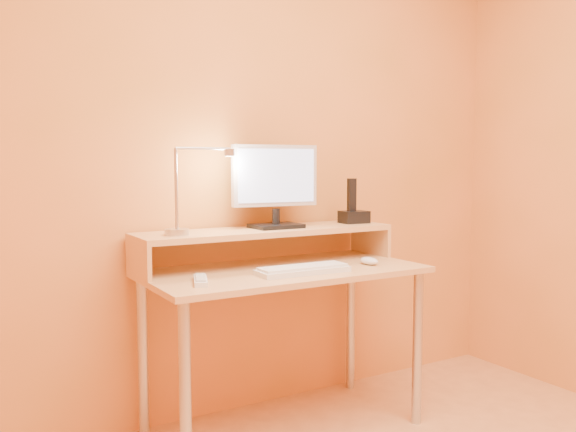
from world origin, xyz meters
TOP-DOWN VIEW (x-y plane):
  - wall_back at (0.00, 1.50)m, footprint 3.00×0.04m
  - desk_leg_fl at (-0.55, 0.93)m, footprint 0.04×0.04m
  - desk_leg_fr at (0.55, 0.93)m, footprint 0.04×0.04m
  - desk_leg_bl at (-0.55, 1.43)m, footprint 0.04×0.04m
  - desk_leg_br at (0.55, 1.43)m, footprint 0.04×0.04m
  - desk_lower at (0.00, 1.18)m, footprint 1.20×0.60m
  - shelf_riser_left at (-0.59, 1.33)m, footprint 0.02×0.30m
  - shelf_riser_right at (0.59, 1.33)m, footprint 0.02×0.30m
  - desk_shelf at (0.00, 1.33)m, footprint 1.20×0.30m
  - monitor_foot at (0.05, 1.33)m, footprint 0.22×0.16m
  - monitor_neck at (0.05, 1.33)m, footprint 0.04×0.04m
  - monitor_panel at (0.05, 1.34)m, footprint 0.41×0.08m
  - monitor_back at (0.05, 1.36)m, footprint 0.37×0.05m
  - monitor_screen at (0.05, 1.32)m, footprint 0.37×0.04m
  - lamp_base at (-0.44, 1.30)m, footprint 0.10×0.10m
  - lamp_post at (-0.44, 1.30)m, footprint 0.01×0.01m
  - lamp_arm at (-0.32, 1.30)m, footprint 0.24×0.01m
  - lamp_head at (-0.20, 1.30)m, footprint 0.04×0.04m
  - lamp_bulb at (-0.20, 1.30)m, footprint 0.03×0.03m
  - phone_dock at (0.49, 1.33)m, footprint 0.14×0.11m
  - phone_handset at (0.47, 1.33)m, footprint 0.04×0.03m
  - phone_led at (0.53, 1.28)m, footprint 0.01×0.00m
  - keyboard at (0.01, 1.04)m, footprint 0.40×0.14m
  - mouse at (0.38, 1.07)m, footprint 0.06×0.11m
  - remote_control at (-0.43, 1.07)m, footprint 0.11×0.19m

SIDE VIEW (x-z plane):
  - desk_leg_fl at x=-0.55m, z-range 0.00..0.69m
  - desk_leg_fr at x=0.55m, z-range 0.00..0.69m
  - desk_leg_bl at x=-0.55m, z-range 0.00..0.69m
  - desk_leg_br at x=0.55m, z-range 0.00..0.69m
  - desk_lower at x=0.00m, z-range 0.70..0.72m
  - remote_control at x=-0.43m, z-range 0.72..0.74m
  - keyboard at x=0.01m, z-range 0.72..0.74m
  - mouse at x=0.38m, z-range 0.72..0.75m
  - shelf_riser_left at x=-0.59m, z-range 0.72..0.85m
  - shelf_riser_right at x=0.59m, z-range 0.72..0.85m
  - desk_shelf at x=0.00m, z-range 0.86..0.88m
  - monitor_foot at x=0.05m, z-range 0.88..0.90m
  - lamp_base at x=-0.44m, z-range 0.88..0.90m
  - phone_dock at x=0.49m, z-range 0.88..0.94m
  - phone_led at x=0.53m, z-range 0.89..0.93m
  - monitor_neck at x=0.05m, z-range 0.90..0.97m
  - phone_handset at x=0.47m, z-range 0.94..1.10m
  - lamp_post at x=-0.44m, z-range 0.91..1.24m
  - monitor_panel at x=0.05m, z-range 0.98..1.26m
  - monitor_back at x=0.05m, z-range 1.00..1.24m
  - monitor_screen at x=0.05m, z-range 1.00..1.24m
  - lamp_bulb at x=-0.20m, z-range 1.20..1.21m
  - lamp_head at x=-0.20m, z-range 1.21..1.24m
  - lamp_arm at x=-0.32m, z-range 1.23..1.24m
  - wall_back at x=0.00m, z-range 0.00..2.50m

